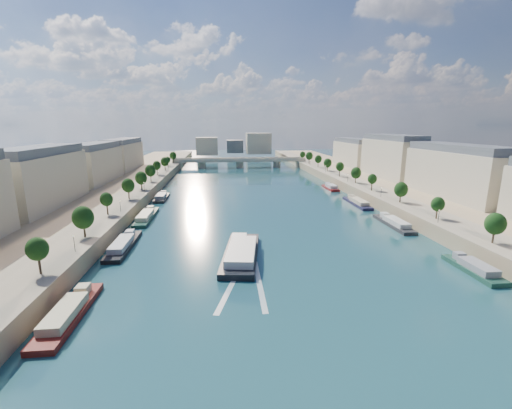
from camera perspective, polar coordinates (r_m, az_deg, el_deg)
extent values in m
plane|color=#0B2732|center=(158.55, 0.14, 0.17)|extent=(700.00, 700.00, 0.00)
cube|color=#9E8460|center=(166.76, -25.29, 0.42)|extent=(44.00, 520.00, 5.00)
cube|color=#9E8460|center=(180.25, 23.55, 1.45)|extent=(44.00, 520.00, 5.00)
cube|color=gray|center=(161.86, -20.36, 1.43)|extent=(14.00, 520.00, 0.10)
cube|color=gray|center=(172.94, 19.29, 2.22)|extent=(14.00, 520.00, 0.10)
cylinder|color=#382B1E|center=(86.35, -32.50, -8.41)|extent=(0.50, 0.50, 3.82)
ellipsoid|color=black|center=(85.22, -32.80, -6.15)|extent=(4.80, 4.80, 5.52)
cylinder|color=#382B1E|center=(107.10, -26.91, -3.86)|extent=(0.50, 0.50, 3.82)
ellipsoid|color=black|center=(106.20, -27.11, -2.00)|extent=(4.80, 4.80, 5.52)
cylinder|color=#382B1E|center=(128.99, -23.21, -0.79)|extent=(0.50, 0.50, 3.82)
ellipsoid|color=black|center=(128.24, -23.35, 0.77)|extent=(4.80, 4.80, 5.52)
cylinder|color=#382B1E|center=(151.52, -20.60, 1.38)|extent=(0.50, 0.50, 3.82)
ellipsoid|color=black|center=(150.88, -20.71, 2.71)|extent=(4.80, 4.80, 5.52)
cylinder|color=#382B1E|center=(174.44, -18.67, 2.98)|extent=(0.50, 0.50, 3.82)
ellipsoid|color=black|center=(173.88, -18.75, 4.14)|extent=(4.80, 4.80, 5.52)
cylinder|color=#382B1E|center=(197.61, -17.18, 4.21)|extent=(0.50, 0.50, 3.82)
ellipsoid|color=black|center=(197.13, -17.25, 5.24)|extent=(4.80, 4.80, 5.52)
cylinder|color=#382B1E|center=(220.97, -16.01, 5.17)|extent=(0.50, 0.50, 3.82)
ellipsoid|color=black|center=(220.53, -16.07, 6.10)|extent=(4.80, 4.80, 5.52)
cylinder|color=#382B1E|center=(244.45, -15.06, 5.95)|extent=(0.50, 0.50, 3.82)
ellipsoid|color=black|center=(244.05, -15.11, 6.79)|extent=(4.80, 4.80, 5.52)
cylinder|color=#382B1E|center=(268.02, -14.27, 6.59)|extent=(0.50, 0.50, 3.82)
ellipsoid|color=black|center=(267.66, -14.31, 7.36)|extent=(4.80, 4.80, 5.52)
cylinder|color=#382B1E|center=(291.66, -13.61, 7.13)|extent=(0.50, 0.50, 3.82)
ellipsoid|color=black|center=(291.33, -13.65, 7.83)|extent=(4.80, 4.80, 5.52)
cylinder|color=#382B1E|center=(110.65, 34.63, -4.28)|extent=(0.50, 0.50, 3.82)
ellipsoid|color=black|center=(109.77, 34.87, -2.48)|extent=(4.80, 4.80, 5.52)
cylinder|color=#382B1E|center=(129.01, 27.84, -1.26)|extent=(0.50, 0.50, 3.82)
ellipsoid|color=black|center=(128.26, 28.01, 0.30)|extent=(4.80, 4.80, 5.52)
cylinder|color=#382B1E|center=(148.98, 22.82, 1.00)|extent=(0.50, 0.50, 3.82)
ellipsoid|color=black|center=(148.33, 22.94, 2.36)|extent=(4.80, 4.80, 5.52)
cylinder|color=#382B1E|center=(169.99, 19.01, 2.70)|extent=(0.50, 0.50, 3.82)
ellipsoid|color=black|center=(169.42, 19.10, 3.90)|extent=(4.80, 4.80, 5.52)
cylinder|color=#382B1E|center=(191.71, 16.04, 4.02)|extent=(0.50, 0.50, 3.82)
ellipsoid|color=black|center=(191.20, 16.11, 5.08)|extent=(4.80, 4.80, 5.52)
cylinder|color=#382B1E|center=(213.91, 13.67, 5.06)|extent=(0.50, 0.50, 3.82)
ellipsoid|color=black|center=(213.46, 13.73, 6.01)|extent=(4.80, 4.80, 5.52)
cylinder|color=#382B1E|center=(236.47, 11.75, 5.90)|extent=(0.50, 0.50, 3.82)
ellipsoid|color=black|center=(236.06, 11.79, 6.76)|extent=(4.80, 4.80, 5.52)
cylinder|color=#382B1E|center=(259.29, 10.16, 6.58)|extent=(0.50, 0.50, 3.82)
ellipsoid|color=black|center=(258.91, 10.19, 7.37)|extent=(4.80, 4.80, 5.52)
cylinder|color=#382B1E|center=(282.30, 8.83, 7.15)|extent=(0.50, 0.50, 3.82)
ellipsoid|color=black|center=(281.96, 8.85, 7.88)|extent=(4.80, 4.80, 5.52)
cylinder|color=#382B1E|center=(305.46, 7.69, 7.63)|extent=(0.50, 0.50, 3.82)
ellipsoid|color=black|center=(305.15, 7.71, 8.30)|extent=(4.80, 4.80, 5.52)
cylinder|color=black|center=(95.54, -28.02, -5.87)|extent=(0.14, 0.14, 4.00)
sphere|color=#FFE5B2|center=(94.93, -28.15, -4.67)|extent=(0.36, 0.36, 0.36)
cylinder|color=black|center=(131.98, -21.68, -0.32)|extent=(0.14, 0.14, 4.00)
sphere|color=#FFE5B2|center=(131.54, -21.75, 0.57)|extent=(0.36, 0.36, 0.36)
cylinder|color=black|center=(170.03, -18.14, 2.80)|extent=(0.14, 0.14, 4.00)
sphere|color=#FFE5B2|center=(169.69, -18.19, 3.50)|extent=(0.36, 0.36, 0.36)
cylinder|color=black|center=(208.81, -15.89, 4.77)|extent=(0.14, 0.14, 4.00)
sphere|color=#FFE5B2|center=(208.54, -15.93, 5.34)|extent=(0.36, 0.36, 0.36)
cylinder|color=black|center=(247.98, -14.34, 6.11)|extent=(0.14, 0.14, 4.00)
sphere|color=#FFE5B2|center=(247.75, -14.37, 6.59)|extent=(0.36, 0.36, 0.36)
cylinder|color=black|center=(123.60, 28.14, -1.82)|extent=(0.14, 0.14, 4.00)
sphere|color=#FFE5B2|center=(123.13, 28.24, -0.88)|extent=(0.36, 0.36, 0.36)
cylinder|color=black|center=(157.38, 20.14, 1.86)|extent=(0.14, 0.14, 4.00)
sphere|color=#FFE5B2|center=(157.01, 20.20, 2.61)|extent=(0.36, 0.36, 0.36)
cylinder|color=black|center=(193.55, 15.03, 4.19)|extent=(0.14, 0.14, 4.00)
sphere|color=#FFE5B2|center=(193.25, 15.06, 4.81)|extent=(0.36, 0.36, 0.36)
cylinder|color=black|center=(230.98, 11.53, 5.76)|extent=(0.14, 0.14, 4.00)
sphere|color=#FFE5B2|center=(230.73, 11.55, 6.28)|extent=(0.36, 0.36, 0.36)
cylinder|color=black|center=(269.15, 9.00, 6.88)|extent=(0.14, 0.14, 4.00)
sphere|color=#FFE5B2|center=(268.94, 9.02, 7.32)|extent=(0.36, 0.36, 0.36)
cube|color=#C4BA97|center=(154.34, -32.34, 3.43)|extent=(16.00, 52.00, 20.00)
cube|color=#474C54|center=(153.23, -32.87, 7.70)|extent=(14.72, 50.44, 3.20)
cube|color=#C4BA97|center=(207.45, -25.37, 6.18)|extent=(16.00, 52.00, 20.00)
cube|color=#474C54|center=(206.62, -25.69, 9.37)|extent=(14.72, 50.44, 3.20)
cube|color=#C4BA97|center=(262.64, -21.25, 7.76)|extent=(16.00, 52.00, 20.00)
cube|color=#474C54|center=(261.99, -21.47, 10.28)|extent=(14.72, 50.44, 3.20)
cube|color=#C4BA97|center=(171.32, 30.50, 4.42)|extent=(16.00, 52.00, 20.00)
cube|color=#474C54|center=(170.31, 30.95, 8.27)|extent=(14.72, 50.44, 3.20)
cube|color=#C4BA97|center=(220.37, 21.65, 6.86)|extent=(16.00, 52.00, 20.00)
cube|color=#474C54|center=(219.60, 21.91, 9.86)|extent=(14.72, 50.44, 3.20)
cube|color=#C4BA97|center=(272.96, 16.07, 8.30)|extent=(16.00, 52.00, 20.00)
cube|color=#474C54|center=(272.33, 16.23, 10.73)|extent=(14.72, 50.44, 3.20)
cube|color=#C4BA97|center=(364.55, -8.16, 9.61)|extent=(22.00, 18.00, 18.00)
cube|color=#C4BA97|center=(376.43, 0.41, 10.15)|extent=(26.00, 20.00, 22.00)
cube|color=#474C54|center=(389.70, -3.55, 9.64)|extent=(18.00, 16.00, 14.00)
cube|color=#C1B79E|center=(293.91, -2.72, 7.38)|extent=(112.00, 11.00, 2.20)
cube|color=#C1B79E|center=(288.79, -2.67, 7.58)|extent=(112.00, 0.80, 0.90)
cube|color=#C1B79E|center=(298.73, -2.78, 7.76)|extent=(112.00, 0.80, 0.90)
cylinder|color=#C1B79E|center=(294.27, -8.98, 6.52)|extent=(6.40, 6.40, 5.00)
cylinder|color=#C1B79E|center=(294.30, -2.71, 6.66)|extent=(6.40, 6.40, 5.00)
cylinder|color=#C1B79E|center=(297.79, 3.49, 6.73)|extent=(6.40, 6.40, 5.00)
cube|color=#C1B79E|center=(296.01, -12.87, 6.39)|extent=(6.00, 12.00, 5.00)
cube|color=#C1B79E|center=(301.67, 7.27, 6.73)|extent=(6.00, 12.00, 5.00)
cube|color=black|center=(95.70, -2.51, -8.38)|extent=(13.06, 31.76, 2.20)
cube|color=silver|center=(92.65, -2.44, -7.74)|extent=(9.97, 20.86, 1.98)
cube|color=silver|center=(103.69, -2.83, -5.49)|extent=(4.88, 4.28, 1.80)
cube|color=silver|center=(80.23, -4.10, -13.21)|extent=(7.93, 25.42, 0.04)
cube|color=silver|center=(80.63, 0.57, -13.04)|extent=(1.70, 26.02, 0.04)
cube|color=maroon|center=(76.89, -28.63, -15.92)|extent=(5.00, 23.44, 1.80)
cube|color=#B8B18A|center=(74.61, -29.34, -15.43)|extent=(4.10, 12.89, 1.60)
cube|color=#B8B18A|center=(81.89, -26.89, -12.51)|extent=(2.50, 2.81, 1.80)
cube|color=black|center=(109.61, -21.17, -6.57)|extent=(5.00, 25.74, 1.80)
cube|color=#AAADB6|center=(107.19, -21.52, -6.08)|extent=(4.10, 14.16, 1.60)
cube|color=#AAADB6|center=(116.13, -20.27, -4.46)|extent=(2.50, 3.09, 1.80)
cube|color=#1B4435|center=(139.95, -17.76, -2.11)|extent=(5.00, 27.50, 1.80)
cube|color=beige|center=(137.45, -18.00, -1.67)|extent=(4.10, 15.12, 1.60)
cube|color=beige|center=(147.35, -17.18, -0.60)|extent=(2.50, 3.30, 1.80)
cube|color=black|center=(174.35, -15.43, 0.98)|extent=(5.00, 20.04, 1.80)
cube|color=gray|center=(172.47, -15.54, 1.42)|extent=(4.10, 11.02, 1.60)
cube|color=gray|center=(179.82, -15.16, 1.94)|extent=(2.50, 2.40, 1.80)
cube|color=#1A4134|center=(101.88, 32.44, -9.28)|extent=(5.00, 17.87, 1.80)
cube|color=gray|center=(100.28, 33.06, -8.66)|extent=(4.10, 9.83, 1.60)
cube|color=gray|center=(105.20, 30.78, -7.35)|extent=(2.50, 2.14, 1.80)
cube|color=#292A2C|center=(133.60, 21.93, -3.16)|extent=(5.00, 23.68, 1.80)
cube|color=beige|center=(131.56, 22.37, -2.67)|extent=(4.10, 13.02, 1.60)
cube|color=beige|center=(139.22, 20.65, -1.64)|extent=(2.50, 2.84, 1.80)
cube|color=#191937|center=(163.20, 16.50, 0.10)|extent=(5.00, 24.73, 1.80)
cube|color=#C7B795|center=(161.06, 16.80, 0.53)|extent=(4.10, 13.60, 1.60)
cube|color=#C7B795|center=(169.54, 15.60, 1.25)|extent=(2.50, 2.97, 1.80)
cube|color=maroon|center=(198.88, 12.31, 2.61)|extent=(5.00, 17.91, 1.80)
cube|color=#A7ACB3|center=(197.25, 12.46, 3.02)|extent=(4.10, 9.85, 1.60)
cube|color=#A7ACB3|center=(203.61, 11.87, 3.39)|extent=(2.50, 2.15, 1.80)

